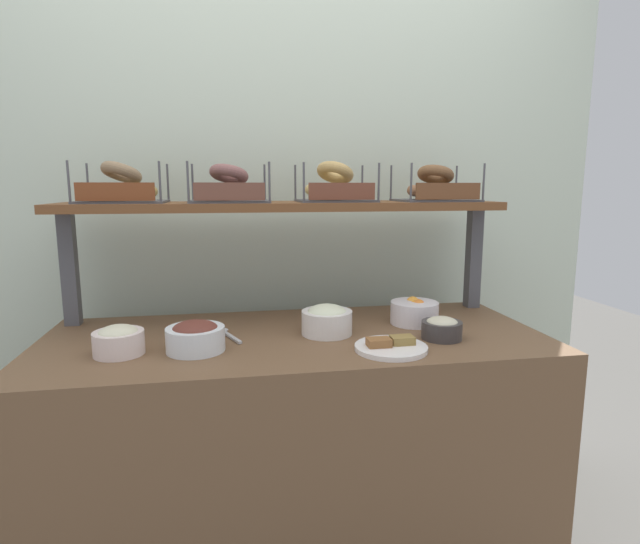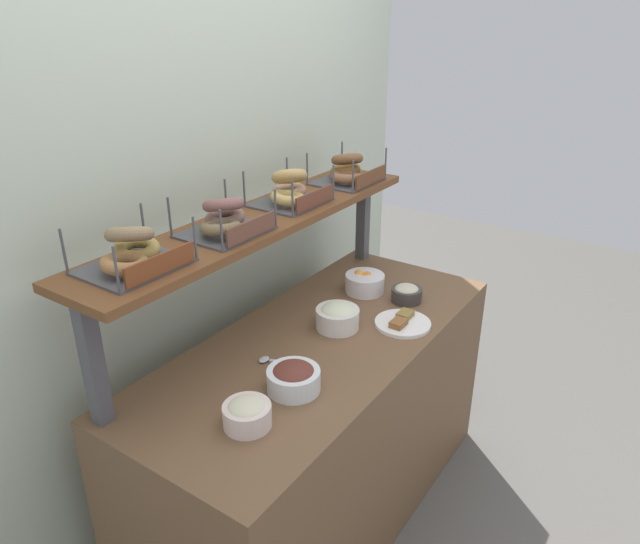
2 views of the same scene
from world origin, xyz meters
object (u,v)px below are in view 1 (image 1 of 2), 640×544
at_px(bowl_fruit_salad, 414,312).
at_px(bagel_basket_everything, 122,189).
at_px(bowl_potato_salad, 119,340).
at_px(bowl_chocolate_spread, 195,336).
at_px(bowl_tuna_salad, 442,328).
at_px(bagel_basket_poppy, 229,189).
at_px(serving_plate_white, 391,347).
at_px(bagel_basket_cinnamon_raisin, 435,189).
at_px(bowl_scallion_spread, 327,320).
at_px(serving_spoon_near_plate, 226,333).
at_px(bagel_basket_sesame, 335,188).

relative_size(bowl_fruit_salad, bagel_basket_everything, 0.58).
height_order(bowl_potato_salad, bowl_chocolate_spread, bowl_chocolate_spread).
distance_m(bowl_potato_salad, bowl_tuna_salad, 1.00).
bearing_deg(bagel_basket_poppy, bagel_basket_everything, 176.74).
relative_size(serving_plate_white, bagel_basket_cinnamon_raisin, 0.76).
distance_m(bowl_chocolate_spread, bagel_basket_cinnamon_raisin, 1.06).
bearing_deg(bagel_basket_cinnamon_raisin, bagel_basket_poppy, 179.68).
distance_m(bowl_scallion_spread, serving_spoon_near_plate, 0.34).
height_order(bowl_tuna_salad, bagel_basket_cinnamon_raisin, bagel_basket_cinnamon_raisin).
height_order(bowl_scallion_spread, bagel_basket_everything, bagel_basket_everything).
height_order(bowl_fruit_salad, serving_plate_white, bowl_fruit_salad).
relative_size(bowl_scallion_spread, bagel_basket_everything, 0.57).
xyz_separation_m(bowl_potato_salad, bagel_basket_everything, (-0.04, 0.38, 0.43)).
bearing_deg(bagel_basket_sesame, serving_plate_white, -81.25).
distance_m(bowl_potato_salad, serving_plate_white, 0.81).
distance_m(bowl_scallion_spread, bowl_tuna_salad, 0.38).
height_order(bowl_tuna_salad, bowl_chocolate_spread, bowl_chocolate_spread).
distance_m(bowl_tuna_salad, bagel_basket_everything, 1.19).
distance_m(bowl_fruit_salad, bagel_basket_everything, 1.12).
distance_m(bowl_potato_salad, bagel_basket_poppy, 0.65).
bearing_deg(bagel_basket_poppy, serving_plate_white, -44.86).
relative_size(bowl_potato_salad, bagel_basket_cinnamon_raisin, 0.50).
relative_size(serving_spoon_near_plate, bagel_basket_poppy, 0.58).
height_order(bowl_fruit_salad, bowl_chocolate_spread, same).
distance_m(bowl_potato_salad, bowl_fruit_salad, 0.99).
height_order(bowl_potato_salad, bagel_basket_everything, bagel_basket_everything).
relative_size(bowl_scallion_spread, bowl_tuna_salad, 1.30).
distance_m(bowl_scallion_spread, bagel_basket_everything, 0.85).
relative_size(bowl_chocolate_spread, bagel_basket_cinnamon_raisin, 0.60).
distance_m(bowl_scallion_spread, bagel_basket_cinnamon_raisin, 0.69).
distance_m(bowl_tuna_salad, bowl_fruit_salad, 0.19).
relative_size(bagel_basket_sesame, bagel_basket_cinnamon_raisin, 0.99).
xyz_separation_m(serving_spoon_near_plate, bagel_basket_sesame, (0.42, 0.23, 0.47)).
height_order(serving_spoon_near_plate, bagel_basket_poppy, bagel_basket_poppy).
xyz_separation_m(bowl_scallion_spread, bagel_basket_sesame, (0.08, 0.28, 0.43)).
bearing_deg(bowl_chocolate_spread, bagel_basket_sesame, 37.12).
height_order(serving_plate_white, bagel_basket_everything, bagel_basket_everything).
distance_m(bowl_potato_salad, bagel_basket_cinnamon_raisin, 1.25).
height_order(bowl_potato_salad, serving_spoon_near_plate, bowl_potato_salad).
bearing_deg(bowl_tuna_salad, bowl_scallion_spread, 161.78).
bearing_deg(serving_spoon_near_plate, serving_plate_white, -26.77).
bearing_deg(bagel_basket_cinnamon_raisin, bowl_potato_salad, -162.41).
distance_m(bowl_tuna_salad, bagel_basket_poppy, 0.88).
xyz_separation_m(bowl_scallion_spread, serving_spoon_near_plate, (-0.33, 0.05, -0.04)).
bearing_deg(bagel_basket_cinnamon_raisin, bowl_tuna_salad, -107.28).
relative_size(bowl_fruit_salad, serving_spoon_near_plate, 1.02).
xyz_separation_m(bowl_tuna_salad, bowl_chocolate_spread, (-0.78, 0.02, 0.01)).
xyz_separation_m(bowl_potato_salad, bagel_basket_cinnamon_raisin, (1.11, 0.35, 0.43)).
xyz_separation_m(bowl_potato_salad, serving_plate_white, (0.80, -0.11, -0.03)).
height_order(bowl_scallion_spread, bowl_tuna_salad, bowl_scallion_spread).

